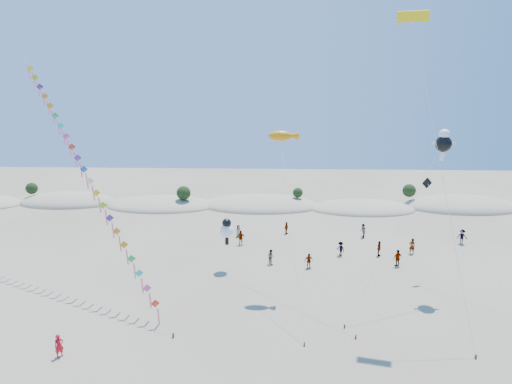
# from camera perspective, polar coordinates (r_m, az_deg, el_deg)

# --- Properties ---
(dune_ridge) EXTENTS (145.30, 11.49, 5.57)m
(dune_ridge) POSITION_cam_1_polar(r_m,az_deg,el_deg) (68.79, 1.45, -1.83)
(dune_ridge) COLOR gray
(dune_ridge) RESTS_ON ground
(kite_train) EXTENTS (19.34, 17.57, 21.84)m
(kite_train) POSITION_cam_1_polar(r_m,az_deg,el_deg) (41.98, -22.23, 3.27)
(kite_train) COLOR #3F2D1E
(kite_train) RESTS_ON ground
(fish_kite) EXTENTS (2.86, 10.80, 14.58)m
(fish_kite) POSITION_cam_1_polar(r_m,az_deg,el_deg) (38.04, 3.73, 7.41)
(fish_kite) COLOR #3F2D1E
(fish_kite) RESTS_ON ground
(cartoon_kite_low) EXTENTS (11.65, 13.25, 5.44)m
(cartoon_kite_low) POSITION_cam_1_polar(r_m,az_deg,el_deg) (43.59, -3.89, -4.99)
(cartoon_kite_low) COLOR #3F2D1E
(cartoon_kite_low) RESTS_ON ground
(cartoon_kite_high) EXTENTS (10.27, 8.59, 14.77)m
(cartoon_kite_high) POSITION_cam_1_polar(r_m,az_deg,el_deg) (40.98, 23.71, 6.08)
(cartoon_kite_high) COLOR #3F2D1E
(cartoon_kite_high) RESTS_ON ground
(parafoil_kite) EXTENTS (5.11, 7.75, 23.68)m
(parafoil_kite) POSITION_cam_1_polar(r_m,az_deg,el_deg) (35.53, 20.35, 20.39)
(parafoil_kite) COLOR #3F2D1E
(parafoil_kite) RESTS_ON ground
(dark_kite) EXTENTS (6.16, 9.26, 9.88)m
(dark_kite) POSITION_cam_1_polar(r_m,az_deg,el_deg) (43.37, 24.21, -2.40)
(dark_kite) COLOR #3F2D1E
(dark_kite) RESTS_ON ground
(flyer_foreground) EXTENTS (0.71, 0.72, 1.67)m
(flyer_foreground) POSITION_cam_1_polar(r_m,az_deg,el_deg) (34.05, -24.77, -18.12)
(flyer_foreground) COLOR red
(flyer_foreground) RESTS_ON ground
(beachgoers) EXTENTS (28.26, 11.87, 1.82)m
(beachgoers) POSITION_cam_1_polar(r_m,az_deg,el_deg) (50.97, 12.13, -6.65)
(beachgoers) COLOR slate
(beachgoers) RESTS_ON ground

